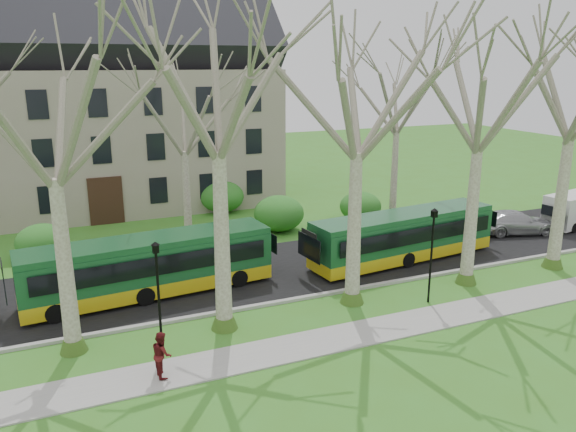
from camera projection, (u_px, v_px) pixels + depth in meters
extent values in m
plane|color=#3B7521|center=(298.00, 316.00, 24.05)|extent=(120.00, 120.00, 0.00)
cube|color=gray|center=(325.00, 341.00, 21.82)|extent=(70.00, 2.00, 0.06)
cube|color=black|center=(255.00, 272.00, 28.92)|extent=(80.00, 8.00, 0.06)
cube|color=#A5A39E|center=(285.00, 301.00, 25.36)|extent=(80.00, 0.25, 0.14)
cube|color=gray|center=(94.00, 139.00, 41.75)|extent=(26.00, 12.00, 10.00)
cylinder|color=black|center=(159.00, 305.00, 20.36)|extent=(0.10, 0.10, 4.00)
cube|color=black|center=(156.00, 249.00, 19.79)|extent=(0.22, 0.22, 0.30)
cylinder|color=black|center=(431.00, 260.00, 24.90)|extent=(0.10, 0.10, 4.00)
cube|color=black|center=(434.00, 214.00, 24.33)|extent=(0.22, 0.22, 0.30)
ellipsoid|color=#1B6121|center=(42.00, 242.00, 30.65)|extent=(2.60, 2.60, 2.00)
ellipsoid|color=#1B6121|center=(279.00, 216.00, 35.94)|extent=(2.60, 2.60, 2.00)
ellipsoid|color=#1B6121|center=(360.00, 207.00, 38.21)|extent=(2.60, 2.60, 2.00)
ellipsoid|color=#1B6121|center=(222.00, 198.00, 40.51)|extent=(2.60, 2.60, 2.00)
imported|color=#A6A7AB|center=(516.00, 222.00, 35.27)|extent=(5.34, 3.38, 1.44)
imported|color=#551316|center=(162.00, 354.00, 19.16)|extent=(0.66, 0.82, 1.63)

